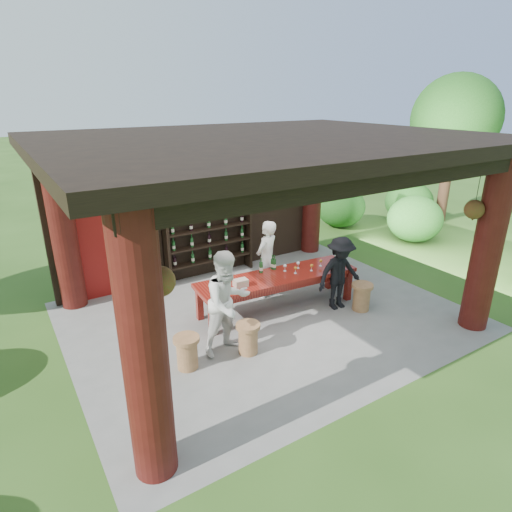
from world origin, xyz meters
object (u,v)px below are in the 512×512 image
stool_far_left (187,352)px  napkin_basket (241,283)px  host (267,259)px  tasting_table (277,281)px  wine_shelf (209,237)px  stool_near_left (248,338)px  guest_woman (228,303)px  guest_man (340,273)px  stool_near_right (362,296)px

stool_far_left → napkin_basket: size_ratio=2.16×
stool_far_left → host: host is taller
tasting_table → host: 0.71m
wine_shelf → stool_far_left: size_ratio=3.92×
stool_near_left → guest_woman: bearing=133.3°
wine_shelf → tasting_table: (0.37, -2.31, -0.34)m
wine_shelf → stool_near_left: 3.56m
wine_shelf → guest_man: wine_shelf is taller
tasting_table → stool_near_right: (1.44, -0.94, -0.33)m
wine_shelf → host: (0.54, -1.66, -0.13)m
stool_near_left → guest_man: (2.43, 0.43, 0.48)m
tasting_table → guest_woman: bearing=-153.1°
stool_far_left → host: 3.03m
host → stool_far_left: bearing=7.9°
wine_shelf → stool_far_left: bearing=-122.0°
host → napkin_basket: host is taller
host → guest_woman: 2.25m
tasting_table → stool_near_left: size_ratio=6.20×
tasting_table → stool_near_right: tasting_table is taller
napkin_basket → wine_shelf: bearing=77.7°
stool_near_left → guest_woman: 0.71m
napkin_basket → stool_near_right: bearing=-20.9°
wine_shelf → stool_near_right: 3.79m
wine_shelf → napkin_basket: wine_shelf is taller
host → guest_woman: guest_woman is taller
wine_shelf → stool_near_right: size_ratio=3.86×
stool_near_left → napkin_basket: size_ratio=2.11×
tasting_table → guest_man: (1.10, -0.61, 0.13)m
stool_near_right → napkin_basket: napkin_basket is taller
stool_near_right → stool_far_left: (-3.82, 0.05, -0.00)m
host → guest_man: size_ratio=1.11×
tasting_table → napkin_basket: 0.91m
stool_far_left → napkin_basket: napkin_basket is taller
stool_near_right → guest_man: size_ratio=0.37×
stool_far_left → tasting_table: bearing=20.6°
wine_shelf → stool_far_left: (-2.01, -3.21, -0.68)m
guest_woman → guest_man: (2.67, 0.18, -0.14)m
guest_man → stool_near_left: bearing=-164.5°
stool_near_left → wine_shelf: bearing=74.2°
tasting_table → stool_near_left: (-1.32, -1.05, -0.34)m
stool_far_left → guest_man: bearing=4.6°
stool_far_left → stool_near_right: bearing=-0.7°
tasting_table → stool_near_right: 1.75m
host → guest_man: 1.58m
host → tasting_table: bearing=52.4°
wine_shelf → guest_woman: wine_shelf is taller
stool_near_right → guest_man: guest_man is taller
guest_woman → guest_man: 2.68m
stool_near_left → host: size_ratio=0.32×
stool_near_right → guest_man: bearing=135.6°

